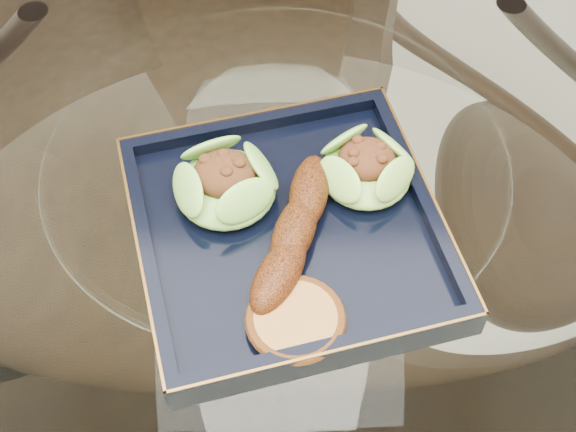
{
  "coord_description": "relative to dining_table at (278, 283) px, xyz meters",
  "views": [
    {
      "loc": [
        -0.0,
        -0.47,
        1.38
      ],
      "look_at": [
        0.01,
        -0.05,
        0.8
      ],
      "focal_mm": 50.0,
      "sensor_mm": 36.0,
      "label": 1
    }
  ],
  "objects": [
    {
      "name": "dining_chair",
      "position": [
        -0.11,
        0.36,
        -0.06
      ],
      "size": [
        0.53,
        0.53,
        0.96
      ],
      "rotation": [
        0.0,
        0.0,
        -0.33
      ],
      "color": "black",
      "rests_on": "ground"
    },
    {
      "name": "navy_plate",
      "position": [
        0.01,
        -0.05,
        0.17
      ],
      "size": [
        0.33,
        0.33,
        0.02
      ],
      "primitive_type": "cube",
      "rotation": [
        0.0,
        0.0,
        0.24
      ],
      "color": "black",
      "rests_on": "dining_table"
    },
    {
      "name": "roasted_plantain",
      "position": [
        0.01,
        -0.07,
        0.2
      ],
      "size": [
        0.09,
        0.17,
        0.03
      ],
      "primitive_type": "ellipsoid",
      "rotation": [
        0.0,
        0.0,
        1.25
      ],
      "color": "#582509",
      "rests_on": "navy_plate"
    },
    {
      "name": "lettuce_wrap_right",
      "position": [
        0.08,
        0.0,
        0.2
      ],
      "size": [
        0.11,
        0.11,
        0.03
      ],
      "primitive_type": "ellipsoid",
      "rotation": [
        0.0,
        0.0,
        0.29
      ],
      "color": "#59962B",
      "rests_on": "navy_plate"
    },
    {
      "name": "dining_table",
      "position": [
        0.0,
        0.0,
        0.0
      ],
      "size": [
        1.13,
        1.13,
        0.77
      ],
      "color": "white",
      "rests_on": "ground"
    },
    {
      "name": "crumb_patty",
      "position": [
        0.01,
        -0.15,
        0.19
      ],
      "size": [
        0.08,
        0.08,
        0.01
      ],
      "primitive_type": "cylinder",
      "rotation": [
        0.0,
        0.0,
        -0.14
      ],
      "color": "#B2753B",
      "rests_on": "navy_plate"
    },
    {
      "name": "lettuce_wrap_left",
      "position": [
        -0.05,
        -0.02,
        0.2
      ],
      "size": [
        0.1,
        0.1,
        0.03
      ],
      "primitive_type": "ellipsoid",
      "rotation": [
        0.0,
        0.0,
        0.04
      ],
      "color": "#58A42F",
      "rests_on": "navy_plate"
    }
  ]
}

